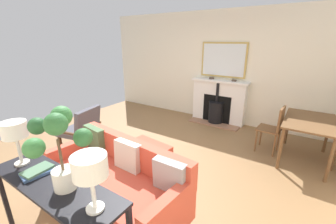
{
  "coord_description": "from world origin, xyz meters",
  "views": [
    {
      "loc": [
        2.51,
        2.09,
        2.02
      ],
      "look_at": [
        -0.42,
        0.16,
        0.84
      ],
      "focal_mm": 23.02,
      "sensor_mm": 36.0,
      "label": 1
    }
  ],
  "objects": [
    {
      "name": "ground_plane",
      "position": [
        0.0,
        0.0,
        -0.0
      ],
      "size": [
        5.52,
        6.23,
        0.01
      ],
      "primitive_type": "cube",
      "color": "olive"
    },
    {
      "name": "wall_left",
      "position": [
        -2.76,
        0.0,
        1.35
      ],
      "size": [
        0.12,
        6.23,
        2.7
      ],
      "primitive_type": "cube",
      "color": "silver",
      "rests_on": "ground"
    },
    {
      "name": "fireplace",
      "position": [
        -2.54,
        0.29,
        0.49
      ],
      "size": [
        0.55,
        1.39,
        1.08
      ],
      "color": "#93664C",
      "rests_on": "ground"
    },
    {
      "name": "mirror_over_mantel",
      "position": [
        -2.67,
        0.29,
        1.55
      ],
      "size": [
        0.04,
        1.11,
        0.82
      ],
      "color": "tan"
    },
    {
      "name": "mantel_bowl_near",
      "position": [
        -2.58,
        0.05,
        1.11
      ],
      "size": [
        0.12,
        0.12,
        0.04
      ],
      "color": "#47382D",
      "rests_on": "fireplace"
    },
    {
      "name": "mantel_bowl_far",
      "position": [
        -2.58,
        0.62,
        1.1
      ],
      "size": [
        0.12,
        0.12,
        0.04
      ],
      "color": "#47382D",
      "rests_on": "fireplace"
    },
    {
      "name": "sofa",
      "position": [
        0.98,
        0.32,
        0.36
      ],
      "size": [
        0.99,
        1.95,
        0.83
      ],
      "color": "#B2B2B7",
      "rests_on": "ground"
    },
    {
      "name": "ottoman",
      "position": [
        0.06,
        0.05,
        0.23
      ],
      "size": [
        0.61,
        0.79,
        0.37
      ],
      "color": "#B2B2B7",
      "rests_on": "ground"
    },
    {
      "name": "armchair_accent",
      "position": [
        0.25,
        -1.33,
        0.46
      ],
      "size": [
        0.78,
        0.72,
        0.84
      ],
      "color": "#4C3321",
      "rests_on": "ground"
    },
    {
      "name": "console_table",
      "position": [
        1.71,
        0.32,
        0.69
      ],
      "size": [
        0.43,
        1.55,
        0.78
      ],
      "color": "black",
      "rests_on": "ground"
    },
    {
      "name": "table_lamp_near_end",
      "position": [
        1.71,
        -0.27,
        1.15
      ],
      "size": [
        0.24,
        0.24,
        0.47
      ],
      "color": "beige",
      "rests_on": "console_table"
    },
    {
      "name": "table_lamp_far_end",
      "position": [
        1.71,
        0.9,
        1.15
      ],
      "size": [
        0.26,
        0.26,
        0.46
      ],
      "color": "white",
      "rests_on": "console_table"
    },
    {
      "name": "potted_plant",
      "position": [
        1.69,
        0.49,
        1.23
      ],
      "size": [
        0.48,
        0.4,
        0.73
      ],
      "color": "silver",
      "rests_on": "console_table"
    },
    {
      "name": "book_stack",
      "position": [
        1.71,
        0.05,
        0.81
      ],
      "size": [
        0.3,
        0.23,
        0.05
      ],
      "color": "#38517F",
      "rests_on": "console_table"
    },
    {
      "name": "dining_table",
      "position": [
        -1.59,
        2.23,
        0.65
      ],
      "size": [
        1.18,
        0.75,
        0.75
      ],
      "color": "brown",
      "rests_on": "ground"
    },
    {
      "name": "dining_chair_near_fireplace",
      "position": [
        -1.58,
        1.72,
        0.53
      ],
      "size": [
        0.43,
        0.43,
        0.9
      ],
      "color": "brown",
      "rests_on": "ground"
    }
  ]
}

